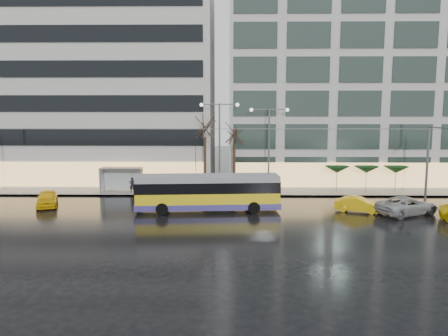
{
  "coord_description": "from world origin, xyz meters",
  "views": [
    {
      "loc": [
        3.1,
        -33.28,
        8.48
      ],
      "look_at": [
        2.54,
        5.0,
        3.38
      ],
      "focal_mm": 35.0,
      "sensor_mm": 36.0,
      "label": 1
    }
  ],
  "objects_px": {
    "street_lamp_near": "(219,135)",
    "bus_shelter": "(118,174)",
    "taxi_a": "(47,198)",
    "trolleybus": "(208,194)"
  },
  "relations": [
    {
      "from": "street_lamp_near",
      "to": "bus_shelter",
      "type": "bearing_deg",
      "value": -179.37
    },
    {
      "from": "taxi_a",
      "to": "trolleybus",
      "type": "bearing_deg",
      "value": -26.01
    },
    {
      "from": "taxi_a",
      "to": "street_lamp_near",
      "type": "bearing_deg",
      "value": 3.33
    },
    {
      "from": "trolleybus",
      "to": "street_lamp_near",
      "type": "xyz_separation_m",
      "value": [
        0.79,
        8.01,
        4.49
      ]
    },
    {
      "from": "bus_shelter",
      "to": "street_lamp_near",
      "type": "xyz_separation_m",
      "value": [
        10.38,
        0.11,
        4.03
      ]
    },
    {
      "from": "trolleybus",
      "to": "taxi_a",
      "type": "height_order",
      "value": "trolleybus"
    },
    {
      "from": "street_lamp_near",
      "to": "taxi_a",
      "type": "bearing_deg",
      "value": -157.24
    },
    {
      "from": "trolleybus",
      "to": "bus_shelter",
      "type": "xyz_separation_m",
      "value": [
        -9.59,
        7.9,
        0.46
      ]
    },
    {
      "from": "trolleybus",
      "to": "taxi_a",
      "type": "bearing_deg",
      "value": 173.42
    },
    {
      "from": "taxi_a",
      "to": "bus_shelter",
      "type": "bearing_deg",
      "value": 33.17
    }
  ]
}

